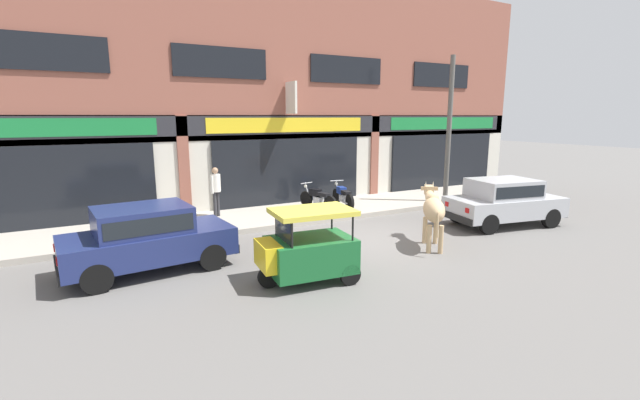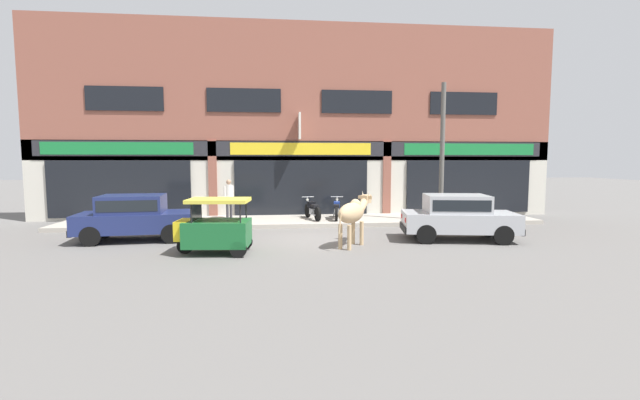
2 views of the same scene
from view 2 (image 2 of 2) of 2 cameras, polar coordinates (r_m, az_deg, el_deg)
name	(u,v)px [view 2 (image 2 of 2)]	position (r m, az deg, el deg)	size (l,w,h in m)	color
ground_plane	(312,239)	(13.96, -1.10, -5.23)	(90.00, 90.00, 0.00)	#605E5B
sidewalk	(304,221)	(17.55, -2.15, -2.78)	(19.00, 2.92, 0.16)	#A8A093
shop_building	(301,127)	(19.14, -2.55, 9.74)	(23.00, 1.40, 8.51)	#8E5142
cow	(353,213)	(12.68, 4.40, -1.73)	(1.45, 1.85, 1.61)	tan
car_0	(135,215)	(14.82, -23.45, -1.87)	(3.72, 1.91, 1.46)	black
car_1	(458,215)	(14.37, 17.90, -1.91)	(3.79, 2.20, 1.46)	black
auto_rickshaw	(215,230)	(12.08, -13.84, -3.88)	(2.04, 1.31, 1.52)	black
motorcycle_0	(312,210)	(17.40, -1.02, -1.30)	(0.67, 1.78, 0.88)	black
motorcycle_1	(337,210)	(17.47, 2.24, -1.28)	(0.59, 1.80, 0.88)	black
pedestrian	(229,195)	(17.98, -12.06, 0.71)	(0.38, 0.37, 1.60)	#2D2D33
utility_pole	(442,153)	(17.44, 15.97, 6.09)	(0.18, 0.18, 5.37)	#595651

